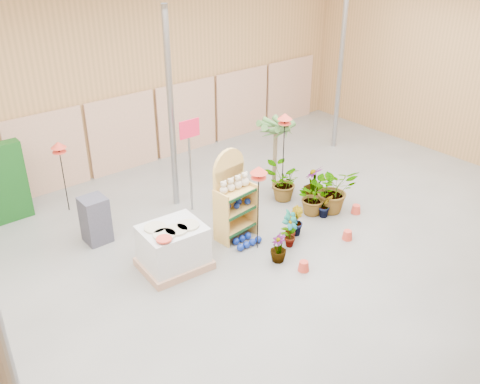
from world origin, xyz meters
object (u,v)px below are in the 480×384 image
Objects in this scene: pallet_stack at (173,247)px; bird_table_front at (259,173)px; display_shelf at (232,198)px; potted_plant_2 at (312,196)px.

bird_table_front is at bearing -13.08° from pallet_stack.
display_shelf reaches higher than potted_plant_2.
pallet_stack reaches higher than potted_plant_2.
display_shelf is at bearing 11.74° from pallet_stack.
display_shelf is at bearing 96.62° from bird_table_front.
display_shelf reaches higher than bird_table_front.
display_shelf reaches higher than pallet_stack.
display_shelf is 2.28× the size of potted_plant_2.
pallet_stack is 2.16m from bird_table_front.
pallet_stack is at bearing 176.68° from potted_plant_2.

